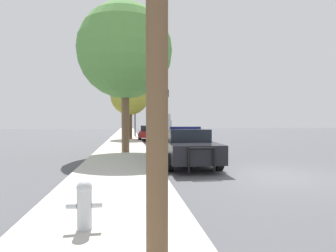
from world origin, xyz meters
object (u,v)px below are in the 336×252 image
at_px(traffic_light, 148,102).
at_px(tree_sidewalk_mid, 130,96).
at_px(box_truck, 163,122).
at_px(car_background_distant, 159,127).
at_px(car_background_midblock, 149,132).
at_px(police_car, 186,145).
at_px(fire_hydrant, 84,203).
at_px(tree_sidewalk_near, 125,52).

height_order(traffic_light, tree_sidewalk_mid, tree_sidewalk_mid).
height_order(box_truck, tree_sidewalk_mid, tree_sidewalk_mid).
bearing_deg(car_background_distant, car_background_midblock, -100.04).
relative_size(police_car, traffic_light, 0.97).
xyz_separation_m(police_car, car_background_midblock, (-0.47, 14.12, -0.04)).
bearing_deg(fire_hydrant, car_background_distant, 81.95).
height_order(car_background_distant, box_truck, box_truck).
relative_size(box_truck, tree_sidewalk_near, 0.83).
height_order(car_background_distant, tree_sidewalk_mid, tree_sidewalk_mid).
bearing_deg(box_truck, car_background_distant, -79.04).
bearing_deg(car_background_midblock, box_truck, 82.77).
height_order(tree_sidewalk_near, tree_sidewalk_mid, tree_sidewalk_near).
xyz_separation_m(car_background_midblock, box_truck, (4.33, 22.67, 0.91)).
xyz_separation_m(police_car, box_truck, (3.86, 36.79, 0.87)).
xyz_separation_m(car_background_midblock, car_background_distant, (3.91, 25.64, -0.03)).
xyz_separation_m(car_background_distant, box_truck, (0.43, -2.97, 0.94)).
bearing_deg(traffic_light, fire_hydrant, -96.48).
bearing_deg(box_truck, tree_sidewalk_mid, 77.39).
distance_m(police_car, fire_hydrant, 7.44).
bearing_deg(traffic_light, box_truck, 76.90).
relative_size(police_car, fire_hydrant, 6.99).
xyz_separation_m(fire_hydrant, tree_sidewalk_mid, (0.83, 21.13, 3.68)).
distance_m(car_background_midblock, tree_sidewalk_near, 11.77).
bearing_deg(box_truck, traffic_light, 79.70).
height_order(car_background_midblock, car_background_distant, car_background_midblock).
bearing_deg(car_background_distant, box_truck, -83.22).
distance_m(car_background_distant, tree_sidewalk_near, 36.96).
relative_size(police_car, tree_sidewalk_near, 0.66).
distance_m(police_car, traffic_light, 19.81).
bearing_deg(police_car, tree_sidewalk_mid, -78.88).
xyz_separation_m(traffic_light, car_background_distant, (3.59, 20.23, -3.34)).
xyz_separation_m(traffic_light, tree_sidewalk_mid, (-2.16, -5.14, 0.16)).
height_order(police_car, tree_sidewalk_near, tree_sidewalk_near).
relative_size(police_car, tree_sidewalk_mid, 0.90).
xyz_separation_m(fire_hydrant, tree_sidewalk_near, (0.53, 10.37, 5.09)).
distance_m(traffic_light, box_truck, 17.88).
relative_size(car_background_midblock, tree_sidewalk_near, 0.57).
distance_m(traffic_light, car_background_midblock, 6.35).
height_order(fire_hydrant, car_background_distant, car_background_distant).
bearing_deg(car_background_midblock, fire_hydrant, -93.70).
xyz_separation_m(traffic_light, car_background_midblock, (-0.32, -5.41, -3.31)).
height_order(car_background_midblock, tree_sidewalk_near, tree_sidewalk_near).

